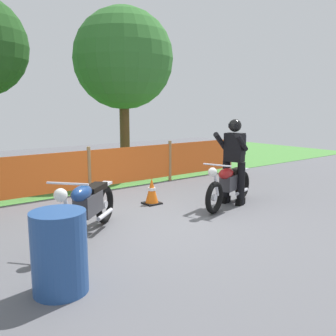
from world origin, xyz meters
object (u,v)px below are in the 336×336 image
motorcycle_lead (87,207)px  spare_drum (59,252)px  motorcycle_trailing (229,184)px  traffic_cone (152,191)px  rider_trailing (234,157)px

motorcycle_lead → spare_drum: bearing=14.2°
motorcycle_trailing → traffic_cone: motorcycle_trailing is taller
traffic_cone → rider_trailing: bearing=-36.7°
motorcycle_lead → spare_drum: 1.68m
rider_trailing → motorcycle_trailing: bearing=0.5°
motorcycle_lead → rider_trailing: bearing=139.4°
traffic_cone → spare_drum: 3.67m
motorcycle_lead → rider_trailing: 3.21m
rider_trailing → motorcycle_lead: bearing=-18.8°
motorcycle_lead → spare_drum: motorcycle_lead is taller
motorcycle_trailing → traffic_cone: (-1.12, 1.04, -0.18)m
spare_drum → rider_trailing: bearing=18.0°
motorcycle_lead → rider_trailing: rider_trailing is taller
rider_trailing → spare_drum: 4.39m
motorcycle_trailing → spare_drum: (-3.95, -1.28, 0.00)m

